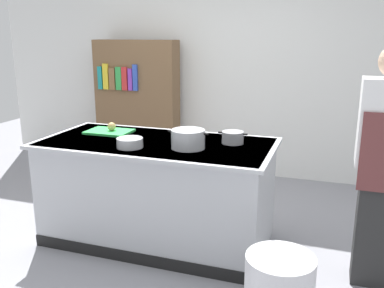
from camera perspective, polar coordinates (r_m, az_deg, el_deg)
The scene contains 10 objects.
ground_plane at distance 3.88m, azimuth -4.56°, elevation -12.63°, with size 10.00×10.00×0.00m, color gray.
back_wall at distance 5.44m, azimuth 4.08°, elevation 11.78°, with size 6.40×0.12×3.00m, color white.
counter_island at distance 3.69m, azimuth -4.71°, elevation -6.22°, with size 1.98×0.98×0.90m.
cutting_board at distance 3.93m, azimuth -11.14°, elevation 1.65°, with size 0.40×0.28×0.02m, color green.
onion at distance 3.92m, azimuth -10.82°, elevation 2.35°, with size 0.08×0.08×0.08m, color tan.
stock_pot at distance 3.33m, azimuth -0.53°, elevation 0.69°, with size 0.33×0.27×0.15m.
sauce_pan at distance 3.49m, azimuth 5.54°, elevation 0.89°, with size 0.25×0.18×0.10m.
mixing_bowl at distance 3.39m, azimuth -8.42°, elevation 0.17°, with size 0.21×0.21×0.08m, color #B7BABF.
person_chef at distance 3.19m, azimuth 24.53°, elevation -2.48°, with size 0.38×0.25×1.72m.
bookshelf at distance 5.60m, azimuth -7.42°, elevation 5.13°, with size 1.10×0.31×1.70m.
Camera 1 is at (1.40, -3.15, 1.79)m, focal length 39.40 mm.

